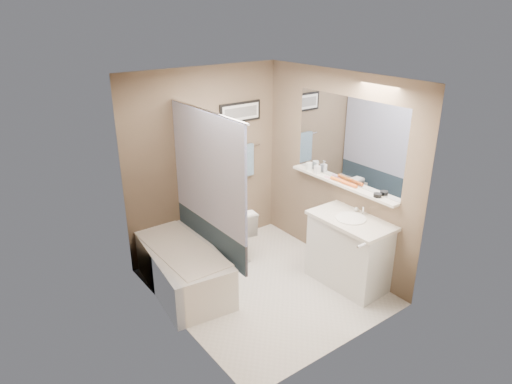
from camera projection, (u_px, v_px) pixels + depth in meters
ground at (264, 286)px, 5.35m from camera, size 2.50×2.50×0.00m
ceiling at (265, 80)px, 4.45m from camera, size 2.20×2.50×0.04m
wall_back at (206, 163)px, 5.81m from camera, size 2.20×0.04×2.40m
wall_front at (350, 235)px, 3.99m from camera, size 2.20×0.04×2.40m
wall_left at (174, 218)px, 4.30m from camera, size 0.04×2.50×2.40m
wall_right at (335, 172)px, 5.50m from camera, size 0.04×2.50×2.40m
tile_surround at (152, 219)px, 4.74m from camera, size 0.02×1.55×2.00m
curtain_rod at (205, 110)px, 4.73m from camera, size 0.02×1.55×0.02m
curtain_upper at (208, 169)px, 4.98m from camera, size 0.03×1.45×1.28m
curtain_lower at (210, 236)px, 5.29m from camera, size 0.03×1.45×0.36m
mirror at (348, 141)px, 5.23m from camera, size 0.02×1.60×1.00m
shelf at (341, 184)px, 5.40m from camera, size 0.12×1.60×0.03m
towel_bar at (241, 148)px, 6.07m from camera, size 0.60×0.02×0.02m
towel at (242, 161)px, 6.12m from camera, size 0.34×0.05×0.44m
art_frame at (240, 112)px, 5.90m from camera, size 0.62×0.02×0.26m
art_mat at (241, 112)px, 5.89m from camera, size 0.56×0.00×0.20m
art_image at (241, 112)px, 5.89m from camera, size 0.50×0.00×0.13m
door at (389, 238)px, 4.36m from camera, size 0.80×0.02×2.00m
door_handle at (361, 246)px, 4.21m from camera, size 0.10×0.02×0.02m
bathtub at (182, 267)px, 5.28m from camera, size 0.87×1.57×0.50m
tub_rim at (181, 248)px, 5.18m from camera, size 0.56×1.36×0.02m
toilet at (233, 230)px, 5.92m from camera, size 0.50×0.75×0.71m
vanity at (349, 253)px, 5.29m from camera, size 0.54×0.92×0.80m
countertop at (351, 220)px, 5.12m from camera, size 0.54×0.96×0.04m
sink_basin at (351, 218)px, 5.11m from camera, size 0.34×0.34×0.01m
faucet_spout at (363, 210)px, 5.20m from camera, size 0.02×0.02×0.10m
faucet_knob at (356, 209)px, 5.28m from camera, size 0.05×0.05×0.05m
candle_bowl_near at (378, 195)px, 4.98m from camera, size 0.09×0.09×0.04m
hair_brush_front at (349, 184)px, 5.29m from camera, size 0.05×0.22×0.04m
hair_brush_back at (338, 180)px, 5.42m from camera, size 0.06×0.22×0.04m
pink_comb at (330, 178)px, 5.53m from camera, size 0.05×0.16×0.01m
glass_jar at (309, 166)px, 5.79m from camera, size 0.08×0.08×0.10m
soap_bottle at (317, 168)px, 5.67m from camera, size 0.07×0.07×0.14m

